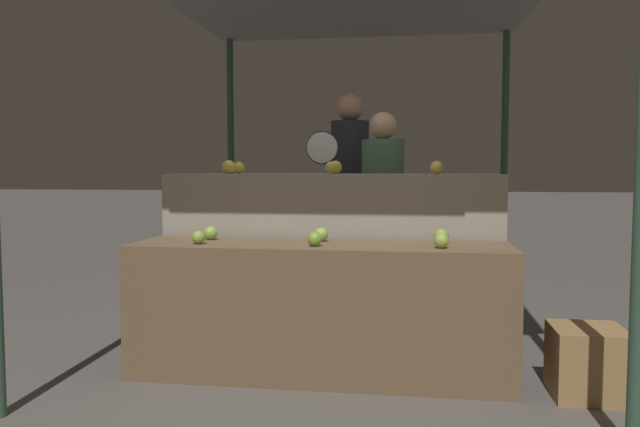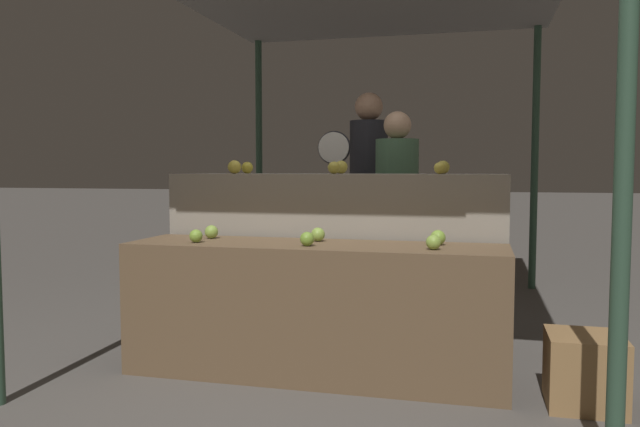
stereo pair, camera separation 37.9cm
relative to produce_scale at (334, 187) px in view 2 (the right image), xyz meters
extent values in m
plane|color=#59544F|center=(0.15, -1.15, -1.04)|extent=(60.00, 60.00, 0.00)
cylinder|color=#33513D|center=(1.57, -1.98, 0.23)|extent=(0.07, 0.07, 2.54)
cylinder|color=#33513D|center=(-1.26, 1.87, 0.23)|extent=(0.07, 0.07, 2.54)
cylinder|color=#33513D|center=(1.57, 1.87, 0.23)|extent=(0.07, 0.07, 2.54)
cube|color=brown|center=(0.15, -1.15, -0.67)|extent=(2.13, 0.55, 0.75)
cube|color=gray|center=(0.15, -0.55, -0.47)|extent=(2.13, 0.55, 1.14)
sphere|color=#84AD3D|center=(-0.52, -1.26, -0.25)|extent=(0.08, 0.08, 0.08)
sphere|color=#7AA338|center=(0.14, -1.26, -0.25)|extent=(0.08, 0.08, 0.08)
sphere|color=#8EB247|center=(0.82, -1.25, -0.25)|extent=(0.08, 0.08, 0.08)
sphere|color=#8EB247|center=(-0.52, -1.05, -0.25)|extent=(0.08, 0.08, 0.08)
sphere|color=#8EB247|center=(0.14, -1.03, -0.25)|extent=(0.08, 0.08, 0.08)
sphere|color=#84AD3D|center=(0.83, -1.04, -0.25)|extent=(0.08, 0.08, 0.08)
sphere|color=yellow|center=(-0.52, -0.66, 0.15)|extent=(0.09, 0.09, 0.09)
sphere|color=gold|center=(0.15, -0.67, 0.14)|extent=(0.08, 0.08, 0.08)
sphere|color=yellow|center=(0.81, -0.65, 0.14)|extent=(0.07, 0.07, 0.07)
sphere|color=gold|center=(-0.52, -0.45, 0.14)|extent=(0.08, 0.08, 0.08)
sphere|color=gold|center=(0.15, -0.45, 0.14)|extent=(0.09, 0.09, 0.09)
sphere|color=gold|center=(0.82, -0.44, 0.14)|extent=(0.09, 0.09, 0.09)
cylinder|color=#99999E|center=(0.00, 0.01, -0.36)|extent=(0.04, 0.04, 1.35)
cylinder|color=black|center=(0.00, 0.01, 0.29)|extent=(0.25, 0.01, 0.25)
cylinder|color=silver|center=(0.00, -0.01, 0.29)|extent=(0.23, 0.02, 0.23)
cylinder|color=#99999E|center=(0.00, -0.01, 0.11)|extent=(0.01, 0.01, 0.14)
cylinder|color=#99999E|center=(0.00, -0.01, 0.04)|extent=(0.20, 0.20, 0.03)
cube|color=#2D2D38|center=(0.44, 0.26, -0.67)|extent=(0.27, 0.18, 0.75)
cylinder|color=#476B4C|center=(0.44, 0.26, 0.03)|extent=(0.38, 0.38, 0.65)
sphere|color=tan|center=(0.44, 0.26, 0.47)|extent=(0.21, 0.21, 0.21)
cube|color=#2D2D38|center=(0.13, 0.77, -0.62)|extent=(0.27, 0.20, 0.85)
cylinder|color=#232328|center=(0.13, 0.77, 0.17)|extent=(0.40, 0.40, 0.74)
sphere|color=tan|center=(0.13, 0.77, 0.66)|extent=(0.24, 0.24, 0.24)
cube|color=#9E7547|center=(1.57, -1.29, -0.86)|extent=(0.36, 0.36, 0.36)
camera|label=1|loc=(0.67, -4.60, 0.13)|focal=35.00mm
camera|label=2|loc=(1.04, -4.53, 0.13)|focal=35.00mm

